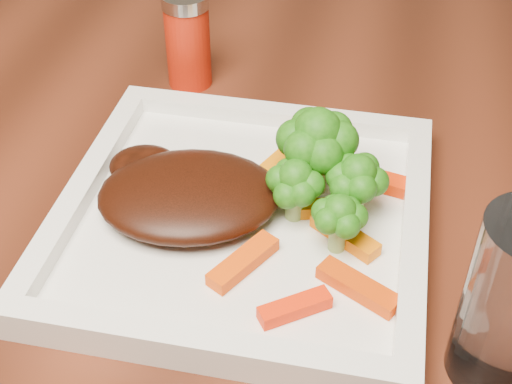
# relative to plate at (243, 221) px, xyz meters

# --- Properties ---
(plate) EXTENTS (0.27, 0.27, 0.01)m
(plate) POSITION_rel_plate_xyz_m (0.00, 0.00, 0.00)
(plate) COLOR white
(plate) RESTS_ON dining_table
(steak) EXTENTS (0.16, 0.13, 0.03)m
(steak) POSITION_rel_plate_xyz_m (-0.04, -0.00, 0.02)
(steak) COLOR #321007
(steak) RESTS_ON plate
(broccoli_0) EXTENTS (0.09, 0.09, 0.07)m
(broccoli_0) POSITION_rel_plate_xyz_m (0.05, 0.04, 0.04)
(broccoli_0) COLOR #1D7213
(broccoli_0) RESTS_ON plate
(broccoli_1) EXTENTS (0.06, 0.06, 0.06)m
(broccoli_1) POSITION_rel_plate_xyz_m (0.08, 0.02, 0.04)
(broccoli_1) COLOR #1C7513
(broccoli_1) RESTS_ON plate
(broccoli_2) EXTENTS (0.06, 0.06, 0.06)m
(broccoli_2) POSITION_rel_plate_xyz_m (0.07, -0.02, 0.04)
(broccoli_2) COLOR #1B6B11
(broccoli_2) RESTS_ON plate
(broccoli_3) EXTENTS (0.06, 0.06, 0.06)m
(broccoli_3) POSITION_rel_plate_xyz_m (0.04, 0.01, 0.04)
(broccoli_3) COLOR #2B6911
(broccoli_3) RESTS_ON plate
(carrot_0) EXTENTS (0.05, 0.04, 0.01)m
(carrot_0) POSITION_rel_plate_xyz_m (0.05, -0.08, 0.01)
(carrot_0) COLOR #F32703
(carrot_0) RESTS_ON plate
(carrot_1) EXTENTS (0.06, 0.04, 0.01)m
(carrot_1) POSITION_rel_plate_xyz_m (0.09, -0.06, 0.01)
(carrot_1) COLOR #D13A03
(carrot_1) RESTS_ON plate
(carrot_2) EXTENTS (0.04, 0.06, 0.01)m
(carrot_2) POSITION_rel_plate_xyz_m (0.01, -0.05, 0.01)
(carrot_2) COLOR #EB4503
(carrot_2) RESTS_ON plate
(carrot_3) EXTENTS (0.06, 0.03, 0.01)m
(carrot_3) POSITION_rel_plate_xyz_m (0.10, 0.05, 0.01)
(carrot_3) COLOR red
(carrot_3) RESTS_ON plate
(carrot_4) EXTENTS (0.04, 0.06, 0.01)m
(carrot_4) POSITION_rel_plate_xyz_m (0.02, 0.07, 0.01)
(carrot_4) COLOR orange
(carrot_4) RESTS_ON plate
(carrot_5) EXTENTS (0.05, 0.04, 0.01)m
(carrot_5) POSITION_rel_plate_xyz_m (0.08, -0.01, 0.01)
(carrot_5) COLOR orange
(carrot_5) RESTS_ON plate
(carrot_6) EXTENTS (0.05, 0.02, 0.01)m
(carrot_6) POSITION_rel_plate_xyz_m (0.06, 0.01, 0.01)
(carrot_6) COLOR #CD6C03
(carrot_6) RESTS_ON plate
(spice_shaker) EXTENTS (0.04, 0.04, 0.09)m
(spice_shaker) POSITION_rel_plate_xyz_m (-0.09, 0.19, 0.04)
(spice_shaker) COLOR red
(spice_shaker) RESTS_ON dining_table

